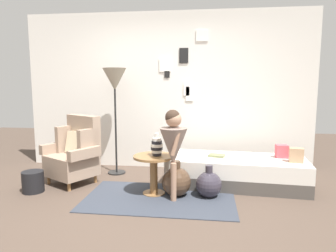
# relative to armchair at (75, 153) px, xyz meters

# --- Properties ---
(ground_plane) EXTENTS (12.00, 12.00, 0.00)m
(ground_plane) POSITION_rel_armchair_xyz_m (1.20, -0.93, -0.44)
(ground_plane) COLOR #4C3D33
(gallery_wall) EXTENTS (4.80, 0.12, 2.60)m
(gallery_wall) POSITION_rel_armchair_xyz_m (1.20, 1.02, 0.86)
(gallery_wall) COLOR silver
(gallery_wall) RESTS_ON ground
(rug) EXTENTS (1.86, 1.12, 0.01)m
(rug) POSITION_rel_armchair_xyz_m (1.31, -0.49, -0.43)
(rug) COLOR #333842
(rug) RESTS_ON ground
(armchair) EXTENTS (0.90, 0.83, 0.97)m
(armchair) POSITION_rel_armchair_xyz_m (0.00, 0.00, 0.00)
(armchair) COLOR olive
(armchair) RESTS_ON ground
(daybed) EXTENTS (1.96, 0.94, 0.40)m
(daybed) POSITION_rel_armchair_xyz_m (2.30, 0.16, -0.24)
(daybed) COLOR #4C4742
(daybed) RESTS_ON ground
(pillow_head) EXTENTS (0.19, 0.15, 0.19)m
(pillow_head) POSITION_rel_armchair_xyz_m (3.06, 0.00, 0.06)
(pillow_head) COLOR tan
(pillow_head) RESTS_ON daybed
(pillow_mid) EXTENTS (0.17, 0.13, 0.18)m
(pillow_mid) POSITION_rel_armchair_xyz_m (2.93, 0.23, 0.05)
(pillow_mid) COLOR #D64C56
(pillow_mid) RESTS_ON daybed
(side_table) EXTENTS (0.53, 0.53, 0.51)m
(side_table) POSITION_rel_armchair_xyz_m (1.21, -0.34, -0.07)
(side_table) COLOR olive
(side_table) RESTS_ON ground
(vase_striped) EXTENTS (0.15, 0.15, 0.29)m
(vase_striped) POSITION_rel_armchair_xyz_m (1.25, -0.33, 0.20)
(vase_striped) COLOR black
(vase_striped) RESTS_ON side_table
(floor_lamp) EXTENTS (0.37, 0.37, 1.67)m
(floor_lamp) POSITION_rel_armchair_xyz_m (0.45, 0.52, 0.99)
(floor_lamp) COLOR black
(floor_lamp) RESTS_ON ground
(person_child) EXTENTS (0.34, 0.34, 1.12)m
(person_child) POSITION_rel_armchair_xyz_m (1.49, -0.51, 0.28)
(person_child) COLOR #A37A60
(person_child) RESTS_ON ground
(book_on_daybed) EXTENTS (0.25, 0.21, 0.03)m
(book_on_daybed) POSITION_rel_armchair_xyz_m (2.03, 0.18, -0.02)
(book_on_daybed) COLOR #767B52
(book_on_daybed) RESTS_ON daybed
(demijohn_near) EXTENTS (0.37, 0.37, 0.46)m
(demijohn_near) POSITION_rel_armchair_xyz_m (1.51, -0.37, -0.25)
(demijohn_near) COLOR #473323
(demijohn_near) RESTS_ON ground
(demijohn_far) EXTENTS (0.33, 0.33, 0.41)m
(demijohn_far) POSITION_rel_armchair_xyz_m (1.92, -0.36, -0.27)
(demijohn_far) COLOR #332D38
(demijohn_far) RESTS_ON ground
(magazine_basket) EXTENTS (0.28, 0.28, 0.28)m
(magazine_basket) POSITION_rel_armchair_xyz_m (-0.40, -0.47, -0.30)
(magazine_basket) COLOR black
(magazine_basket) RESTS_ON ground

